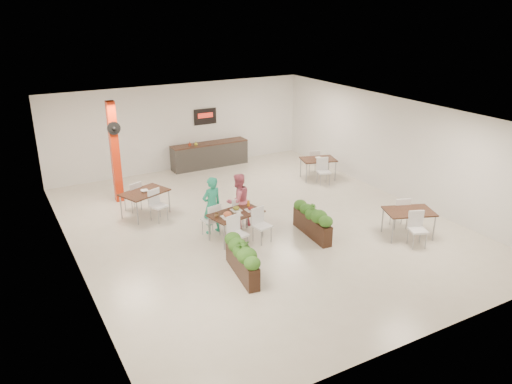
# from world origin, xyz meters

# --- Properties ---
(ground) EXTENTS (12.00, 12.00, 0.00)m
(ground) POSITION_xyz_m (0.00, 0.00, 0.00)
(ground) COLOR beige
(ground) RESTS_ON ground
(room_shell) EXTENTS (10.10, 12.10, 3.22)m
(room_shell) POSITION_xyz_m (0.00, 0.00, 2.01)
(room_shell) COLOR white
(room_shell) RESTS_ON ground
(red_column) EXTENTS (0.40, 0.41, 3.20)m
(red_column) POSITION_xyz_m (-3.00, 3.79, 1.64)
(red_column) COLOR red
(red_column) RESTS_ON ground
(service_counter) EXTENTS (3.00, 0.64, 2.20)m
(service_counter) POSITION_xyz_m (1.00, 5.65, 0.49)
(service_counter) COLOR #33302D
(service_counter) RESTS_ON ground
(main_table) EXTENTS (1.52, 1.82, 0.92)m
(main_table) POSITION_xyz_m (-0.99, -0.49, 0.64)
(main_table) COLOR black
(main_table) RESTS_ON ground
(diner_man) EXTENTS (0.65, 0.49, 1.61)m
(diner_man) POSITION_xyz_m (-1.38, 0.17, 0.81)
(diner_man) COLOR #239976
(diner_man) RESTS_ON ground
(diner_woman) EXTENTS (0.86, 0.73, 1.57)m
(diner_woman) POSITION_xyz_m (-0.58, 0.17, 0.79)
(diner_woman) COLOR #E36580
(diner_woman) RESTS_ON ground
(planter_left) EXTENTS (0.59, 1.73, 0.90)m
(planter_left) POSITION_xyz_m (-1.74, -2.28, 0.49)
(planter_left) COLOR black
(planter_left) RESTS_ON ground
(planter_right) EXTENTS (0.53, 1.75, 0.91)m
(planter_right) POSITION_xyz_m (0.90, -1.32, 0.48)
(planter_right) COLOR black
(planter_right) RESTS_ON ground
(side_table_a) EXTENTS (1.54, 1.66, 0.92)m
(side_table_a) POSITION_xyz_m (-2.62, 2.22, 0.64)
(side_table_a) COLOR black
(side_table_a) RESTS_ON ground
(side_table_b) EXTENTS (1.37, 1.67, 0.92)m
(side_table_b) POSITION_xyz_m (3.79, 2.43, 0.63)
(side_table_b) COLOR black
(side_table_b) RESTS_ON ground
(side_table_c) EXTENTS (1.48, 1.66, 0.92)m
(side_table_c) POSITION_xyz_m (3.13, -2.62, 0.63)
(side_table_c) COLOR black
(side_table_c) RESTS_ON ground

